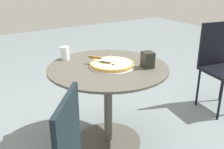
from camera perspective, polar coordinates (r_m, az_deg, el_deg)
The scene contains 7 objects.
ground_plane at distance 2.46m, azimuth -0.78°, elevation -14.15°, with size 10.00×10.00×0.00m, color slate.
patio_table at distance 2.20m, azimuth -0.85°, elevation -3.38°, with size 0.97×0.97×0.72m.
pizza_on_tray at distance 2.12m, azimuth -0.01°, elevation 2.20°, with size 0.37×0.37×0.05m.
pizza_server at distance 2.13m, azimuth -2.45°, elevation 3.46°, with size 0.16×0.20×0.02m.
drinking_cup at distance 2.31m, azimuth -10.10°, elevation 4.55°, with size 0.07×0.07×0.11m, color white.
napkin_dispenser at distance 2.10m, azimuth 7.69°, elevation 3.16°, with size 0.09×0.08×0.13m, color black.
patio_chair_far at distance 3.04m, azimuth 22.25°, elevation 2.72°, with size 0.47×0.47×0.93m.
Camera 1 is at (1.05, 1.70, 1.43)m, focal length 42.39 mm.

